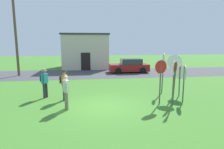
{
  "coord_description": "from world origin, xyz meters",
  "views": [
    {
      "loc": [
        -0.83,
        -9.25,
        3.24
      ],
      "look_at": [
        0.67,
        2.17,
        1.3
      ],
      "focal_mm": 30.24,
      "sensor_mm": 36.0,
      "label": 1
    }
  ],
  "objects_px": {
    "parked_car_on_street": "(129,66)",
    "stop_sign_center_cluster": "(174,73)",
    "stop_sign_low_front": "(175,76)",
    "person_in_dark_shirt": "(64,83)",
    "stop_sign_rear_right": "(161,74)",
    "stop_sign_tallest": "(163,66)",
    "person_in_blue": "(44,81)",
    "stop_sign_leaning_right": "(184,77)",
    "stop_sign_nearest": "(180,75)",
    "stop_sign_leaning_left": "(174,68)",
    "utility_pole": "(15,30)",
    "person_near_signs": "(66,91)"
  },
  "relations": [
    {
      "from": "parked_car_on_street",
      "to": "stop_sign_center_cluster",
      "type": "distance_m",
      "value": 10.84
    },
    {
      "from": "stop_sign_low_front",
      "to": "person_in_dark_shirt",
      "type": "bearing_deg",
      "value": 162.85
    },
    {
      "from": "stop_sign_rear_right",
      "to": "stop_sign_center_cluster",
      "type": "height_order",
      "value": "stop_sign_rear_right"
    },
    {
      "from": "stop_sign_tallest",
      "to": "person_in_blue",
      "type": "relative_size",
      "value": 1.49
    },
    {
      "from": "stop_sign_center_cluster",
      "to": "parked_car_on_street",
      "type": "bearing_deg",
      "value": 90.23
    },
    {
      "from": "stop_sign_leaning_right",
      "to": "stop_sign_tallest",
      "type": "xyz_separation_m",
      "value": [
        -0.39,
        1.97,
        0.35
      ]
    },
    {
      "from": "stop_sign_rear_right",
      "to": "person_in_blue",
      "type": "relative_size",
      "value": 1.37
    },
    {
      "from": "stop_sign_nearest",
      "to": "stop_sign_low_front",
      "type": "xyz_separation_m",
      "value": [
        -1.16,
        -1.7,
        0.24
      ]
    },
    {
      "from": "stop_sign_leaning_left",
      "to": "stop_sign_rear_right",
      "type": "bearing_deg",
      "value": -139.27
    },
    {
      "from": "stop_sign_rear_right",
      "to": "person_in_dark_shirt",
      "type": "bearing_deg",
      "value": 164.19
    },
    {
      "from": "person_in_dark_shirt",
      "to": "stop_sign_low_front",
      "type": "bearing_deg",
      "value": -17.15
    },
    {
      "from": "utility_pole",
      "to": "stop_sign_rear_right",
      "type": "bearing_deg",
      "value": -44.48
    },
    {
      "from": "stop_sign_nearest",
      "to": "person_near_signs",
      "type": "height_order",
      "value": "stop_sign_nearest"
    },
    {
      "from": "stop_sign_leaning_left",
      "to": "parked_car_on_street",
      "type": "bearing_deg",
      "value": 92.29
    },
    {
      "from": "stop_sign_center_cluster",
      "to": "stop_sign_low_front",
      "type": "height_order",
      "value": "stop_sign_center_cluster"
    },
    {
      "from": "stop_sign_leaning_right",
      "to": "stop_sign_leaning_left",
      "type": "relative_size",
      "value": 0.8
    },
    {
      "from": "stop_sign_leaning_right",
      "to": "person_near_signs",
      "type": "bearing_deg",
      "value": -176.64
    },
    {
      "from": "stop_sign_center_cluster",
      "to": "stop_sign_low_front",
      "type": "distance_m",
      "value": 0.67
    },
    {
      "from": "stop_sign_rear_right",
      "to": "utility_pole",
      "type": "bearing_deg",
      "value": 135.52
    },
    {
      "from": "parked_car_on_street",
      "to": "person_near_signs",
      "type": "distance_m",
      "value": 12.6
    },
    {
      "from": "stop_sign_nearest",
      "to": "stop_sign_center_cluster",
      "type": "xyz_separation_m",
      "value": [
        -0.89,
        -1.08,
        0.3
      ]
    },
    {
      "from": "parked_car_on_street",
      "to": "stop_sign_rear_right",
      "type": "distance_m",
      "value": 11.16
    },
    {
      "from": "stop_sign_leaning_left",
      "to": "person_near_signs",
      "type": "xyz_separation_m",
      "value": [
        -6.08,
        -1.23,
        -0.83
      ]
    },
    {
      "from": "stop_sign_rear_right",
      "to": "stop_sign_center_cluster",
      "type": "distance_m",
      "value": 0.94
    },
    {
      "from": "stop_sign_low_front",
      "to": "stop_sign_leaning_left",
      "type": "bearing_deg",
      "value": 66.05
    },
    {
      "from": "stop_sign_leaning_left",
      "to": "stop_sign_tallest",
      "type": "height_order",
      "value": "stop_sign_tallest"
    },
    {
      "from": "stop_sign_leaning_left",
      "to": "stop_sign_tallest",
      "type": "xyz_separation_m",
      "value": [
        -0.2,
        1.11,
        -0.03
      ]
    },
    {
      "from": "parked_car_on_street",
      "to": "stop_sign_nearest",
      "type": "bearing_deg",
      "value": -84.49
    },
    {
      "from": "stop_sign_leaning_left",
      "to": "person_in_blue",
      "type": "xyz_separation_m",
      "value": [
        -7.55,
        0.98,
        -0.77
      ]
    },
    {
      "from": "stop_sign_leaning_left",
      "to": "stop_sign_low_front",
      "type": "relative_size",
      "value": 1.1
    },
    {
      "from": "stop_sign_leaning_right",
      "to": "stop_sign_rear_right",
      "type": "height_order",
      "value": "stop_sign_rear_right"
    },
    {
      "from": "stop_sign_rear_right",
      "to": "stop_sign_leaning_left",
      "type": "bearing_deg",
      "value": 40.73
    },
    {
      "from": "stop_sign_rear_right",
      "to": "stop_sign_low_front",
      "type": "relative_size",
      "value": 1.02
    },
    {
      "from": "stop_sign_leaning_left",
      "to": "person_in_dark_shirt",
      "type": "xyz_separation_m",
      "value": [
        -6.35,
        0.37,
        -0.77
      ]
    },
    {
      "from": "stop_sign_leaning_right",
      "to": "person_in_blue",
      "type": "xyz_separation_m",
      "value": [
        -7.74,
        1.84,
        -0.39
      ]
    },
    {
      "from": "parked_car_on_street",
      "to": "stop_sign_leaning_right",
      "type": "height_order",
      "value": "stop_sign_leaning_right"
    },
    {
      "from": "person_in_blue",
      "to": "person_near_signs",
      "type": "height_order",
      "value": "person_in_blue"
    },
    {
      "from": "stop_sign_low_front",
      "to": "person_near_signs",
      "type": "bearing_deg",
      "value": 178.22
    },
    {
      "from": "stop_sign_center_cluster",
      "to": "stop_sign_tallest",
      "type": "xyz_separation_m",
      "value": [
        0.15,
        1.9,
        0.14
      ]
    },
    {
      "from": "utility_pole",
      "to": "stop_sign_leaning_left",
      "type": "xyz_separation_m",
      "value": [
        11.83,
        -9.32,
        -2.64
      ]
    },
    {
      "from": "stop_sign_rear_right",
      "to": "person_near_signs",
      "type": "relative_size",
      "value": 1.41
    },
    {
      "from": "utility_pole",
      "to": "parked_car_on_street",
      "type": "relative_size",
      "value": 1.96
    },
    {
      "from": "parked_car_on_street",
      "to": "stop_sign_low_front",
      "type": "relative_size",
      "value": 1.85
    },
    {
      "from": "person_near_signs",
      "to": "stop_sign_low_front",
      "type": "bearing_deg",
      "value": -1.78
    },
    {
      "from": "stop_sign_nearest",
      "to": "person_in_blue",
      "type": "distance_m",
      "value": 8.13
    },
    {
      "from": "person_near_signs",
      "to": "parked_car_on_street",
      "type": "bearing_deg",
      "value": 63.19
    },
    {
      "from": "parked_car_on_street",
      "to": "stop_sign_nearest",
      "type": "height_order",
      "value": "stop_sign_nearest"
    },
    {
      "from": "person_in_blue",
      "to": "stop_sign_low_front",
      "type": "bearing_deg",
      "value": -18.93
    },
    {
      "from": "stop_sign_tallest",
      "to": "person_in_blue",
      "type": "bearing_deg",
      "value": -178.96
    },
    {
      "from": "stop_sign_nearest",
      "to": "stop_sign_leaning_right",
      "type": "bearing_deg",
      "value": -106.82
    }
  ]
}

